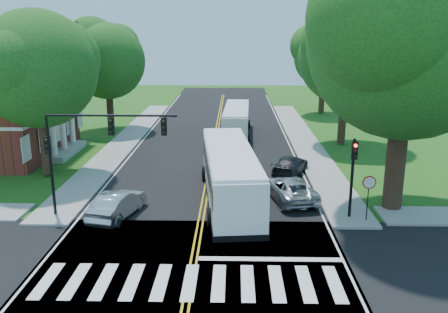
{
  "coord_description": "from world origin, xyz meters",
  "views": [
    {
      "loc": [
        1.81,
        -18.1,
        10.21
      ],
      "look_at": [
        1.17,
        10.69,
        2.4
      ],
      "focal_mm": 38.0,
      "sensor_mm": 36.0,
      "label": 1
    }
  ],
  "objects_px": {
    "signal_nw": "(91,141)",
    "dark_sedan": "(290,165)",
    "bus_lead": "(230,173)",
    "signal_ne": "(353,168)",
    "bus_follow": "(236,120)",
    "hatchback": "(118,204)",
    "suv": "(290,189)"
  },
  "relations": [
    {
      "from": "signal_nw",
      "to": "dark_sedan",
      "type": "height_order",
      "value": "signal_nw"
    },
    {
      "from": "bus_lead",
      "to": "hatchback",
      "type": "distance_m",
      "value": 6.87
    },
    {
      "from": "suv",
      "to": "bus_lead",
      "type": "bearing_deg",
      "value": -8.87
    },
    {
      "from": "bus_lead",
      "to": "hatchback",
      "type": "bearing_deg",
      "value": 18.28
    },
    {
      "from": "bus_lead",
      "to": "suv",
      "type": "relative_size",
      "value": 2.53
    },
    {
      "from": "signal_ne",
      "to": "dark_sedan",
      "type": "relative_size",
      "value": 0.97
    },
    {
      "from": "bus_follow",
      "to": "signal_nw",
      "type": "bearing_deg",
      "value": 71.58
    },
    {
      "from": "signal_nw",
      "to": "dark_sedan",
      "type": "bearing_deg",
      "value": 35.65
    },
    {
      "from": "bus_follow",
      "to": "hatchback",
      "type": "distance_m",
      "value": 22.15
    },
    {
      "from": "signal_nw",
      "to": "signal_ne",
      "type": "bearing_deg",
      "value": 0.05
    },
    {
      "from": "dark_sedan",
      "to": "hatchback",
      "type": "bearing_deg",
      "value": 59.47
    },
    {
      "from": "signal_ne",
      "to": "suv",
      "type": "xyz_separation_m",
      "value": [
        -2.95,
        3.01,
        -2.25
      ]
    },
    {
      "from": "bus_follow",
      "to": "suv",
      "type": "bearing_deg",
      "value": 102.1
    },
    {
      "from": "signal_nw",
      "to": "dark_sedan",
      "type": "distance_m",
      "value": 14.89
    },
    {
      "from": "signal_nw",
      "to": "bus_follow",
      "type": "relative_size",
      "value": 0.66
    },
    {
      "from": "bus_lead",
      "to": "signal_nw",
      "type": "bearing_deg",
      "value": 15.09
    },
    {
      "from": "dark_sedan",
      "to": "bus_lead",
      "type": "bearing_deg",
      "value": 73.31
    },
    {
      "from": "hatchback",
      "to": "suv",
      "type": "xyz_separation_m",
      "value": [
        9.91,
        2.97,
        -0.03
      ]
    },
    {
      "from": "signal_ne",
      "to": "suv",
      "type": "bearing_deg",
      "value": 134.43
    },
    {
      "from": "suv",
      "to": "dark_sedan",
      "type": "distance_m",
      "value": 5.42
    },
    {
      "from": "hatchback",
      "to": "dark_sedan",
      "type": "relative_size",
      "value": 0.99
    },
    {
      "from": "signal_nw",
      "to": "hatchback",
      "type": "xyz_separation_m",
      "value": [
        1.19,
        0.05,
        -3.63
      ]
    },
    {
      "from": "signal_ne",
      "to": "bus_follow",
      "type": "bearing_deg",
      "value": 106.29
    },
    {
      "from": "bus_lead",
      "to": "dark_sedan",
      "type": "distance_m",
      "value": 7.13
    },
    {
      "from": "signal_ne",
      "to": "hatchback",
      "type": "xyz_separation_m",
      "value": [
        -12.86,
        0.04,
        -2.22
      ]
    },
    {
      "from": "signal_ne",
      "to": "bus_lead",
      "type": "relative_size",
      "value": 0.34
    },
    {
      "from": "hatchback",
      "to": "suv",
      "type": "relative_size",
      "value": 0.88
    },
    {
      "from": "dark_sedan",
      "to": "signal_nw",
      "type": "bearing_deg",
      "value": 56.68
    },
    {
      "from": "bus_lead",
      "to": "hatchback",
      "type": "height_order",
      "value": "bus_lead"
    },
    {
      "from": "hatchback",
      "to": "suv",
      "type": "distance_m",
      "value": 10.35
    },
    {
      "from": "hatchback",
      "to": "suv",
      "type": "height_order",
      "value": "hatchback"
    },
    {
      "from": "signal_nw",
      "to": "dark_sedan",
      "type": "xyz_separation_m",
      "value": [
        11.72,
        8.4,
        -3.71
      ]
    }
  ]
}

